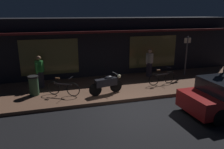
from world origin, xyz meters
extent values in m
plane|color=black|center=(0.00, 0.00, 0.00)|extent=(60.00, 60.00, 0.00)
cube|color=brown|center=(0.00, 3.00, 0.07)|extent=(18.00, 4.00, 0.15)
cube|color=black|center=(0.00, 6.40, 1.80)|extent=(18.00, 2.80, 3.60)
cube|color=brown|center=(-3.20, 4.98, 1.50)|extent=(3.20, 0.04, 2.00)
cube|color=brown|center=(3.20, 4.98, 1.50)|extent=(3.20, 0.04, 2.00)
cube|color=#591919|center=(0.00, 4.75, 2.85)|extent=(16.20, 0.50, 0.12)
cylinder|color=black|center=(-1.27, 1.81, 0.45)|extent=(0.61, 0.25, 0.60)
cylinder|color=black|center=(-0.20, 2.05, 0.45)|extent=(0.61, 0.25, 0.60)
cube|color=black|center=(-0.73, 1.93, 0.73)|extent=(1.13, 0.51, 0.36)
ellipsoid|color=black|center=(-0.59, 1.96, 0.93)|extent=(0.48, 0.33, 0.20)
sphere|color=#F9EDB7|center=(-0.03, 2.08, 0.93)|extent=(0.18, 0.18, 0.18)
cylinder|color=gray|center=(-0.22, 2.04, 1.10)|extent=(0.15, 0.54, 0.03)
torus|color=black|center=(2.05, 2.42, 0.48)|extent=(0.66, 0.12, 0.66)
torus|color=black|center=(3.04, 2.55, 0.48)|extent=(0.66, 0.12, 0.66)
cube|color=black|center=(2.54, 2.48, 0.70)|extent=(0.90, 0.15, 0.06)
cube|color=brown|center=(2.29, 2.45, 0.97)|extent=(0.21, 0.10, 0.06)
cylinder|color=black|center=(2.96, 2.54, 1.05)|extent=(0.08, 0.42, 0.02)
torus|color=black|center=(-3.15, 2.54, 0.48)|extent=(0.60, 0.36, 0.66)
torus|color=black|center=(-2.28, 2.05, 0.48)|extent=(0.60, 0.36, 0.66)
cube|color=black|center=(-2.71, 2.29, 0.70)|extent=(0.81, 0.47, 0.06)
cube|color=brown|center=(-2.93, 2.42, 0.97)|extent=(0.21, 0.17, 0.06)
cylinder|color=black|center=(-2.34, 2.09, 1.05)|extent=(0.23, 0.38, 0.02)
cube|color=#28232D|center=(-3.74, 3.77, 0.57)|extent=(0.34, 0.31, 0.85)
cube|color=#2D8C38|center=(-3.74, 3.77, 1.29)|extent=(0.44, 0.38, 0.58)
sphere|color=#8C6647|center=(-3.74, 3.77, 1.71)|extent=(0.22, 0.22, 0.22)
cylinder|color=#2D8C38|center=(-3.61, 4.00, 1.22)|extent=(0.12, 0.12, 0.52)
cylinder|color=#2D8C38|center=(-3.87, 3.55, 1.22)|extent=(0.12, 0.12, 0.52)
cube|color=#28232D|center=(2.54, 4.06, 0.57)|extent=(0.31, 0.34, 0.85)
cube|color=#B2AD9E|center=(2.54, 4.06, 1.29)|extent=(0.37, 0.44, 0.58)
sphere|color=tan|center=(2.54, 4.06, 1.71)|extent=(0.22, 0.22, 0.22)
cylinder|color=#B2AD9E|center=(2.31, 3.95, 1.22)|extent=(0.12, 0.12, 0.52)
cylinder|color=#B2AD9E|center=(2.77, 4.18, 1.22)|extent=(0.12, 0.12, 0.52)
cylinder|color=#47474C|center=(4.81, 3.72, 1.35)|extent=(0.09, 0.09, 2.40)
cube|color=beige|center=(4.81, 3.72, 2.30)|extent=(0.44, 0.03, 0.30)
cylinder|color=#2D4C33|center=(-4.02, 2.74, 0.57)|extent=(0.44, 0.44, 0.85)
cylinder|color=black|center=(-4.02, 2.74, 1.04)|extent=(0.48, 0.48, 0.08)
cylinder|color=black|center=(2.42, -0.30, 0.32)|extent=(0.65, 0.24, 0.64)
cylinder|color=black|center=(2.45, -1.86, 0.32)|extent=(0.65, 0.24, 0.64)
camera|label=1|loc=(-3.19, -7.57, 3.92)|focal=34.86mm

